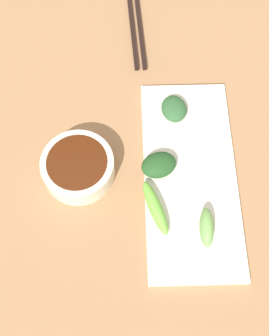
% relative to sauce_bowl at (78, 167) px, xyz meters
% --- Properties ---
extents(tabletop, '(2.10, 2.10, 0.02)m').
position_rel_sauce_bowl_xyz_m(tabletop, '(0.12, -0.04, -0.04)').
color(tabletop, '#9E734D').
rests_on(tabletop, ground).
extents(sauce_bowl, '(0.13, 0.13, 0.05)m').
position_rel_sauce_bowl_xyz_m(sauce_bowl, '(0.00, 0.00, 0.00)').
color(sauce_bowl, silver).
rests_on(sauce_bowl, tabletop).
extents(serving_plate, '(0.16, 0.37, 0.01)m').
position_rel_sauce_bowl_xyz_m(serving_plate, '(0.19, -0.01, -0.02)').
color(serving_plate, silver).
rests_on(serving_plate, tabletop).
extents(broccoli_stalk_0, '(0.03, 0.07, 0.03)m').
position_rel_sauce_bowl_xyz_m(broccoli_stalk_0, '(0.21, -0.11, 0.00)').
color(broccoli_stalk_0, '#72AC57').
rests_on(broccoli_stalk_0, serving_plate).
extents(broccoli_leafy_1, '(0.05, 0.06, 0.02)m').
position_rel_sauce_bowl_xyz_m(broccoli_leafy_1, '(0.17, 0.11, -0.00)').
color(broccoli_leafy_1, '#2E5B32').
rests_on(broccoli_leafy_1, serving_plate).
extents(broccoli_leafy_2, '(0.07, 0.06, 0.03)m').
position_rel_sauce_bowl_xyz_m(broccoli_leafy_2, '(0.14, 0.00, 0.00)').
color(broccoli_leafy_2, '#224C21').
rests_on(broccoli_leafy_2, serving_plate).
extents(broccoli_stalk_3, '(0.05, 0.10, 0.02)m').
position_rel_sauce_bowl_xyz_m(broccoli_stalk_3, '(0.13, -0.08, -0.00)').
color(broccoli_stalk_3, '#6DB73F').
rests_on(broccoli_stalk_3, serving_plate).
extents(chopsticks, '(0.04, 0.23, 0.01)m').
position_rel_sauce_bowl_xyz_m(chopsticks, '(0.11, 0.33, -0.02)').
color(chopsticks, black).
rests_on(chopsticks, tabletop).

